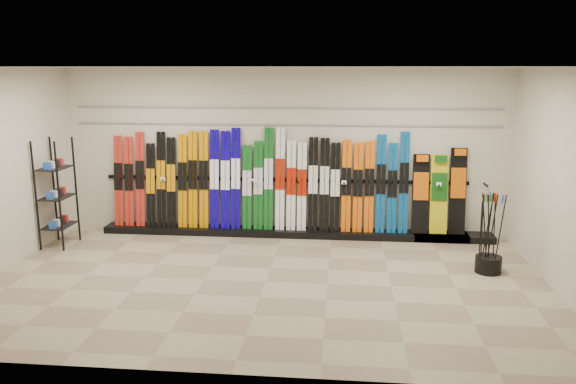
# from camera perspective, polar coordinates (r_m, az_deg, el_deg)

# --- Properties ---
(floor) EXTENTS (8.00, 8.00, 0.00)m
(floor) POSITION_cam_1_polar(r_m,az_deg,el_deg) (8.13, -2.30, -9.09)
(floor) COLOR gray
(floor) RESTS_ON ground
(back_wall) EXTENTS (8.00, 0.00, 8.00)m
(back_wall) POSITION_cam_1_polar(r_m,az_deg,el_deg) (10.16, -0.46, 4.05)
(back_wall) COLOR beige
(back_wall) RESTS_ON floor
(right_wall) EXTENTS (0.00, 5.00, 5.00)m
(right_wall) POSITION_cam_1_polar(r_m,az_deg,el_deg) (8.19, 26.55, 0.68)
(right_wall) COLOR beige
(right_wall) RESTS_ON floor
(ceiling) EXTENTS (8.00, 8.00, 0.00)m
(ceiling) POSITION_cam_1_polar(r_m,az_deg,el_deg) (7.56, -2.50, 12.56)
(ceiling) COLOR silver
(ceiling) RESTS_ON back_wall
(ski_rack_base) EXTENTS (8.00, 0.40, 0.12)m
(ski_rack_base) POSITION_cam_1_polar(r_m,az_deg,el_deg) (10.23, 0.68, -4.15)
(ski_rack_base) COLOR black
(ski_rack_base) RESTS_ON floor
(skis) EXTENTS (5.38, 0.24, 1.84)m
(skis) POSITION_cam_1_polar(r_m,az_deg,el_deg) (10.15, -3.13, 0.94)
(skis) COLOR red
(skis) RESTS_ON ski_rack_base
(snowboards) EXTENTS (0.93, 0.23, 1.51)m
(snowboards) POSITION_cam_1_polar(r_m,az_deg,el_deg) (10.22, 15.13, -0.12)
(snowboards) COLOR black
(snowboards) RESTS_ON ski_rack_base
(accessory_rack) EXTENTS (0.40, 0.60, 1.84)m
(accessory_rack) POSITION_cam_1_polar(r_m,az_deg,el_deg) (10.27, -22.46, -0.09)
(accessory_rack) COLOR black
(accessory_rack) RESTS_ON floor
(pole_bin) EXTENTS (0.38, 0.38, 0.25)m
(pole_bin) POSITION_cam_1_polar(r_m,az_deg,el_deg) (8.95, 19.67, -6.93)
(pole_bin) COLOR black
(pole_bin) RESTS_ON floor
(ski_poles) EXTENTS (0.35, 0.27, 1.18)m
(ski_poles) POSITION_cam_1_polar(r_m,az_deg,el_deg) (8.82, 19.70, -3.92)
(ski_poles) COLOR black
(ski_poles) RESTS_ON pole_bin
(slatwall_rail_0) EXTENTS (7.60, 0.02, 0.03)m
(slatwall_rail_0) POSITION_cam_1_polar(r_m,az_deg,el_deg) (10.07, -0.48, 6.85)
(slatwall_rail_0) COLOR gray
(slatwall_rail_0) RESTS_ON back_wall
(slatwall_rail_1) EXTENTS (7.60, 0.02, 0.03)m
(slatwall_rail_1) POSITION_cam_1_polar(r_m,az_deg,el_deg) (10.05, -0.48, 8.55)
(slatwall_rail_1) COLOR gray
(slatwall_rail_1) RESTS_ON back_wall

